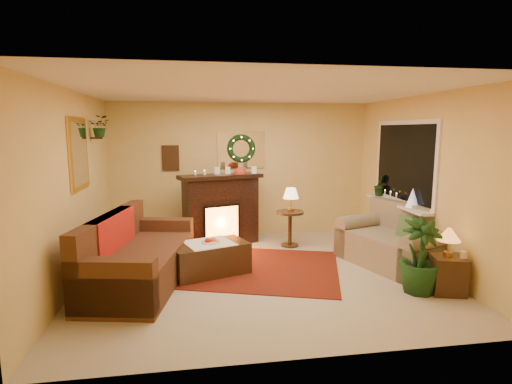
{
  "coord_description": "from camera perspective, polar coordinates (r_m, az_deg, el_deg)",
  "views": [
    {
      "loc": [
        -0.92,
        -5.51,
        2.07
      ],
      "look_at": [
        0.0,
        0.35,
        1.15
      ],
      "focal_mm": 28.0,
      "sensor_mm": 36.0,
      "label": 1
    }
  ],
  "objects": [
    {
      "name": "floor",
      "position": [
        5.96,
        0.53,
        -11.52
      ],
      "size": [
        5.0,
        5.0,
        0.0
      ],
      "primitive_type": "plane",
      "color": "beige",
      "rests_on": "ground"
    },
    {
      "name": "ceiling",
      "position": [
        5.61,
        0.57,
        14.24
      ],
      "size": [
        5.0,
        5.0,
        0.0
      ],
      "primitive_type": "plane",
      "color": "white",
      "rests_on": "ground"
    },
    {
      "name": "wall_back",
      "position": [
        7.85,
        -2.14,
        3.17
      ],
      "size": [
        5.0,
        5.0,
        0.0
      ],
      "primitive_type": "plane",
      "color": "#EFD88C",
      "rests_on": "ground"
    },
    {
      "name": "wall_front",
      "position": [
        3.47,
        6.66,
        -4.02
      ],
      "size": [
        5.0,
        5.0,
        0.0
      ],
      "primitive_type": "plane",
      "color": "#EFD88C",
      "rests_on": "ground"
    },
    {
      "name": "wall_left",
      "position": [
        5.78,
        -24.69,
        0.36
      ],
      "size": [
        4.5,
        4.5,
        0.0
      ],
      "primitive_type": "plane",
      "color": "#EFD88C",
      "rests_on": "ground"
    },
    {
      "name": "wall_right",
      "position": [
        6.53,
        22.75,
        1.36
      ],
      "size": [
        4.5,
        4.5,
        0.0
      ],
      "primitive_type": "plane",
      "color": "#EFD88C",
      "rests_on": "ground"
    },
    {
      "name": "area_rug",
      "position": [
        6.16,
        -0.92,
        -10.74
      ],
      "size": [
        3.11,
        2.68,
        0.01
      ],
      "primitive_type": "cube",
      "rotation": [
        0.0,
        0.0,
        -0.31
      ],
      "color": "#5C1409",
      "rests_on": "floor"
    },
    {
      "name": "sofa",
      "position": [
        5.66,
        -16.07,
        -8.36
      ],
      "size": [
        1.4,
        2.39,
        0.96
      ],
      "primitive_type": "cube",
      "rotation": [
        0.0,
        0.0,
        -0.19
      ],
      "color": "brown",
      "rests_on": "floor"
    },
    {
      "name": "red_throw",
      "position": [
        5.84,
        -16.46,
        -7.6
      ],
      "size": [
        0.75,
        1.23,
        0.02
      ],
      "primitive_type": "cube",
      "color": "red",
      "rests_on": "sofa"
    },
    {
      "name": "fireplace",
      "position": [
        7.31,
        -5.03,
        -3.23
      ],
      "size": [
        1.39,
        0.81,
        1.22
      ],
      "primitive_type": "cube",
      "rotation": [
        0.0,
        0.0,
        0.31
      ],
      "color": "black",
      "rests_on": "floor"
    },
    {
      "name": "poinsettia",
      "position": [
        7.18,
        -2.37,
        2.65
      ],
      "size": [
        0.22,
        0.22,
        0.22
      ],
      "primitive_type": "sphere",
      "color": "#AB2E19",
      "rests_on": "fireplace"
    },
    {
      "name": "mantel_candle_a",
      "position": [
        7.17,
        -8.68,
        2.22
      ],
      "size": [
        0.06,
        0.06,
        0.17
      ],
      "primitive_type": "cylinder",
      "color": "beige",
      "rests_on": "fireplace"
    },
    {
      "name": "mantel_candle_b",
      "position": [
        7.2,
        -7.36,
        2.28
      ],
      "size": [
        0.06,
        0.06,
        0.18
      ],
      "primitive_type": "cylinder",
      "color": "beige",
      "rests_on": "fireplace"
    },
    {
      "name": "mantel_mirror",
      "position": [
        7.8,
        -2.14,
        6.08
      ],
      "size": [
        0.92,
        0.02,
        0.72
      ],
      "primitive_type": "cube",
      "color": "white",
      "rests_on": "wall_back"
    },
    {
      "name": "wreath",
      "position": [
        7.76,
        -2.11,
        6.22
      ],
      "size": [
        0.55,
        0.11,
        0.55
      ],
      "primitive_type": "torus",
      "rotation": [
        1.57,
        0.0,
        0.0
      ],
      "color": "#194719",
      "rests_on": "wall_back"
    },
    {
      "name": "wall_art",
      "position": [
        7.77,
        -12.11,
        4.78
      ],
      "size": [
        0.32,
        0.03,
        0.48
      ],
      "primitive_type": "cube",
      "color": "#381E11",
      "rests_on": "wall_back"
    },
    {
      "name": "gold_mirror",
      "position": [
        6.03,
        -24.01,
        5.02
      ],
      "size": [
        0.03,
        0.84,
        1.0
      ],
      "primitive_type": "cube",
      "color": "gold",
      "rests_on": "wall_left"
    },
    {
      "name": "hanging_plant",
      "position": [
        6.71,
        -21.31,
        7.37
      ],
      "size": [
        0.33,
        0.28,
        0.36
      ],
      "primitive_type": "imported",
      "color": "#194719",
      "rests_on": "wall_left"
    },
    {
      "name": "loveseat",
      "position": [
        6.5,
        18.82,
        -6.37
      ],
      "size": [
        1.41,
        1.83,
        0.93
      ],
      "primitive_type": "cube",
      "rotation": [
        0.0,
        0.0,
        0.33
      ],
      "color": "gray",
      "rests_on": "floor"
    },
    {
      "name": "window_frame",
      "position": [
        6.97,
        20.41,
        3.98
      ],
      "size": [
        0.03,
        1.86,
        1.36
      ],
      "primitive_type": "cube",
      "color": "white",
      "rests_on": "wall_right"
    },
    {
      "name": "window_glass",
      "position": [
        6.96,
        20.3,
        3.98
      ],
      "size": [
        0.02,
        1.7,
        1.22
      ],
      "primitive_type": "cube",
      "color": "black",
      "rests_on": "wall_right"
    },
    {
      "name": "window_sill",
      "position": [
        7.0,
        19.36,
        -1.56
      ],
      "size": [
        0.22,
        1.86,
        0.04
      ],
      "primitive_type": "cube",
      "color": "white",
      "rests_on": "wall_right"
    },
    {
      "name": "mini_tree",
      "position": [
        6.61,
        21.46,
        -0.76
      ],
      "size": [
        0.2,
        0.2,
        0.29
      ],
      "primitive_type": "cone",
      "color": "silver",
      "rests_on": "window_sill"
    },
    {
      "name": "sill_plant",
      "position": [
        7.57,
        17.32,
        0.93
      ],
      "size": [
        0.28,
        0.23,
        0.52
      ],
      "primitive_type": "imported",
      "color": "black",
      "rests_on": "window_sill"
    },
    {
      "name": "side_table_round",
      "position": [
        7.22,
        4.86,
        -5.21
      ],
      "size": [
        0.51,
        0.51,
        0.64
      ],
      "primitive_type": "cylinder",
      "rotation": [
        0.0,
        0.0,
        -0.04
      ],
      "color": "#4B2B0F",
      "rests_on": "floor"
    },
    {
      "name": "lamp_cream",
      "position": [
        7.1,
        5.0,
        -0.87
      ],
      "size": [
        0.28,
        0.28,
        0.42
      ],
      "primitive_type": "cone",
      "color": "beige",
      "rests_on": "side_table_round"
    },
    {
      "name": "end_table_square",
      "position": [
        5.75,
        25.68,
        -10.32
      ],
      "size": [
        0.48,
        0.48,
        0.48
      ],
      "primitive_type": "cube",
      "rotation": [
        0.0,
        0.0,
        -0.27
      ],
      "color": "#3C2017",
      "rests_on": "floor"
    },
    {
      "name": "lamp_tiffany",
      "position": [
        5.62,
        25.85,
        -5.72
      ],
      "size": [
        0.29,
        0.29,
        0.42
      ],
      "primitive_type": "cone",
      "color": "orange",
      "rests_on": "end_table_square"
    },
    {
      "name": "coffee_table",
      "position": [
        5.91,
        -6.67,
        -9.59
      ],
      "size": [
        1.22,
        0.93,
        0.46
      ],
      "primitive_type": "cube",
      "rotation": [
        0.0,
        0.0,
        0.35
      ],
      "color": "black",
      "rests_on": "floor"
    },
    {
      "name": "fruit_bowl",
      "position": [
        5.84,
        -6.48,
        -7.35
      ],
      "size": [
        0.27,
        0.27,
        0.06
      ],
      "primitive_type": "cylinder",
      "color": "white",
      "rests_on": "coffee_table"
    },
    {
      "name": "floor_palm",
      "position": [
        5.57,
        22.42,
        -8.77
      ],
      "size": [
        1.79,
        1.79,
        2.89
      ],
      "primitive_type": "imported",
      "rotation": [
        0.0,
        0.0,
        0.11
      ],
      "color": "black",
      "rests_on": "floor"
    }
  ]
}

